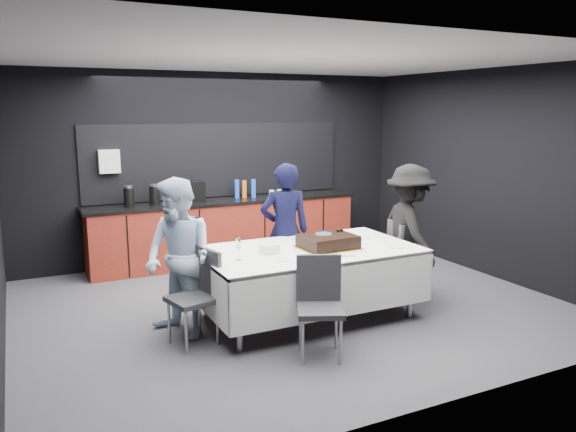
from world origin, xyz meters
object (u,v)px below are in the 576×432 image
object	(u,v)px
cake_assembly	(328,242)
person_center	(285,231)
party_table	(308,261)
person_left	(179,259)
person_right	(409,232)
plate_stack	(269,248)
chair_right	(403,253)
champagne_flute	(238,245)
chair_left	(199,289)
chair_near	(319,298)

from	to	relation	value
cake_assembly	person_center	bearing A→B (deg)	97.50
cake_assembly	party_table	bearing A→B (deg)	152.98
party_table	person_left	size ratio (longest dim) A/B	1.45
person_right	person_left	bearing A→B (deg)	100.53
person_center	person_left	xyz separation A→B (m)	(-1.47, -0.62, -0.02)
plate_stack	person_right	bearing A→B (deg)	1.94
chair_right	person_left	world-z (taller)	person_left
person_left	person_right	distance (m)	2.81
party_table	plate_stack	distance (m)	0.49
cake_assembly	person_left	bearing A→B (deg)	172.23
champagne_flute	person_right	distance (m)	2.28
chair_left	person_right	size ratio (longest dim) A/B	0.57
chair_near	party_table	bearing A→B (deg)	68.21
party_table	person_right	xyz separation A→B (m)	(1.42, 0.08, 0.17)
plate_stack	chair_right	world-z (taller)	chair_right
party_table	person_center	bearing A→B (deg)	84.09
champagne_flute	person_right	world-z (taller)	person_right
party_table	person_right	world-z (taller)	person_right
party_table	chair_right	distance (m)	1.39
champagne_flute	person_center	xyz separation A→B (m)	(0.93, 0.86, -0.12)
person_center	plate_stack	bearing A→B (deg)	68.16
party_table	cake_assembly	world-z (taller)	cake_assembly
person_left	person_right	bearing A→B (deg)	63.84
person_center	chair_left	bearing A→B (deg)	47.02
chair_right	person_center	size ratio (longest dim) A/B	0.56
cake_assembly	champagne_flute	world-z (taller)	champagne_flute
plate_stack	chair_right	bearing A→B (deg)	3.85
person_left	plate_stack	bearing A→B (deg)	58.28
chair_left	person_center	size ratio (longest dim) A/B	0.56
champagne_flute	person_left	distance (m)	0.60
champagne_flute	person_left	world-z (taller)	person_left
person_center	person_left	distance (m)	1.59
chair_left	chair_near	xyz separation A→B (m)	(0.92, -0.74, 0.00)
person_center	champagne_flute	bearing A→B (deg)	57.11
party_table	chair_near	bearing A→B (deg)	-111.79
chair_right	person_center	xyz separation A→B (m)	(-1.31, 0.60, 0.28)
plate_stack	person_left	world-z (taller)	person_left
party_table	chair_near	distance (m)	0.93
plate_stack	person_center	xyz separation A→B (m)	(0.53, 0.73, -0.01)
chair_left	chair_right	world-z (taller)	same
cake_assembly	person_center	size ratio (longest dim) A/B	0.38
chair_right	person_center	bearing A→B (deg)	155.22
chair_left	chair_right	size ratio (longest dim) A/B	1.00
person_center	person_right	xyz separation A→B (m)	(1.34, -0.66, -0.01)
party_table	cake_assembly	bearing A→B (deg)	-27.02
cake_assembly	champagne_flute	size ratio (longest dim) A/B	2.79
plate_stack	chair_left	distance (m)	0.87
champagne_flute	person_center	distance (m)	1.27
party_table	chair_left	world-z (taller)	chair_left
chair_right	chair_near	size ratio (longest dim) A/B	1.00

